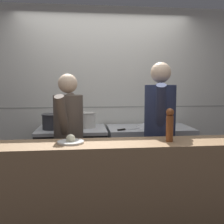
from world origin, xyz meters
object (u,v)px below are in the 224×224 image
Objects in this scene: stock_pot at (54,121)px; plated_dish_main at (71,141)px; oven_range at (72,161)px; mixing_bowl_steel at (145,125)px; chef_sous at (160,130)px; chefs_knife at (127,129)px; chef_head_cook at (69,138)px; sauce_pot at (87,119)px; pepper_mill at (170,124)px.

stock_pot reaches higher than plated_dish_main.
oven_range is at bearing 91.87° from plated_dish_main.
mixing_bowl_steel is 0.14× the size of chef_sous.
chefs_knife is at bearing -13.25° from oven_range.
chef_sous is (1.03, -0.04, 0.07)m from chef_head_cook.
mixing_bowl_steel is 0.61m from chef_sous.
oven_range is 2.96× the size of stock_pot.
sauce_pot is 0.14× the size of chef_sous.
chef_head_cook is (-0.73, -0.39, -0.01)m from chefs_knife.
oven_range is 0.60m from sauce_pot.
chef_sous is at bearing -87.20° from mixing_bowl_steel.
stock_pot is at bearing 104.46° from plated_dish_main.
oven_range is at bearing 8.32° from stock_pot.
chef_head_cook is at bearing 150.65° from pepper_mill.
oven_range is at bearing 131.14° from pepper_mill.
plated_dish_main is (-0.96, -1.07, 0.04)m from mixing_bowl_steel.
oven_range is 1.61m from pepper_mill.
oven_range is 3.75× the size of mixing_bowl_steel.
mixing_bowl_steel reaches higher than chefs_knife.
stock_pot is 1.27× the size of mixing_bowl_steel.
chef_head_cook is (-0.01, -0.56, 0.44)m from oven_range.
mixing_bowl_steel is 1.13m from pepper_mill.
chef_head_cook reaches higher than oven_range.
mixing_bowl_steel is 0.75× the size of chefs_knife.
stock_pot is at bearing -171.68° from oven_range.
plated_dish_main is (-0.68, -0.90, 0.06)m from chefs_knife.
chef_head_cook reaches higher than plated_dish_main.
pepper_mill is (0.25, -0.94, 0.21)m from chefs_knife.
pepper_mill is at bearing -48.86° from oven_range.
sauce_pot is 1.12m from plated_dish_main.
stock_pot is 0.18× the size of chef_sous.
chef_head_cook is at bearing -109.97° from sauce_pot.
pepper_mill is 0.20× the size of chef_head_cook.
sauce_pot reaches higher than plated_dish_main.
chefs_knife is 0.53m from chef_sous.
mixing_bowl_steel is 0.33m from chefs_knife.
chef_sous is at bearing 11.38° from chef_head_cook.
chef_sous reaches higher than oven_range.
plated_dish_main is at bearing -139.14° from chef_sous.
chef_sous reaches higher than chefs_knife.
sauce_pot is 0.56m from chefs_knife.
chef_head_cook reaches higher than mixing_bowl_steel.
chef_sous reaches higher than stock_pot.
mixing_bowl_steel is 1.15m from chef_head_cook.
chefs_knife is (-0.28, -0.18, -0.03)m from mixing_bowl_steel.
plated_dish_main is at bearing -71.24° from chef_head_cook.
stock_pot is 1.61m from pepper_mill.
plated_dish_main is 0.15× the size of chef_head_cook.
chef_head_cook is at bearing -67.15° from stock_pot.
chef_sous is at bearing -30.27° from oven_range.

